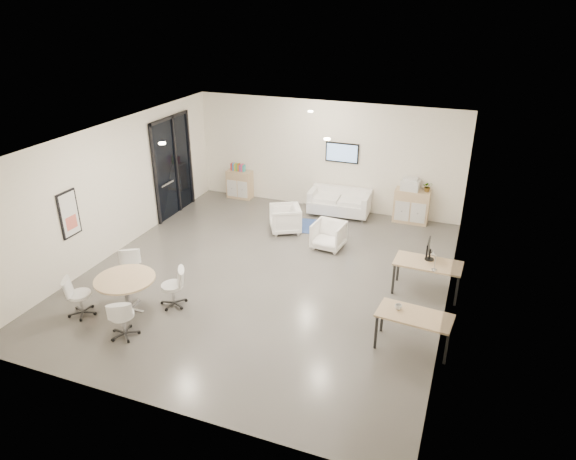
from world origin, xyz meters
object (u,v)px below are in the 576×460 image
(sideboard_right, at_px, (411,206))
(armchair_right, at_px, (329,234))
(armchair_left, at_px, (285,218))
(round_table, at_px, (125,282))
(loveseat, at_px, (340,203))
(desk_front, at_px, (414,318))
(desk_rear, at_px, (428,266))
(sideboard_left, at_px, (240,184))

(sideboard_right, xyz_separation_m, armchair_right, (-1.71, -2.42, -0.09))
(sideboard_right, distance_m, armchair_left, 3.62)
(armchair_left, bearing_deg, round_table, -47.25)
(sideboard_right, height_order, loveseat, sideboard_right)
(desk_front, relative_size, round_table, 1.14)
(loveseat, height_order, desk_front, loveseat)
(sideboard_right, bearing_deg, loveseat, -174.78)
(round_table, bearing_deg, desk_front, 8.35)
(armchair_left, distance_m, armchair_right, 1.49)
(desk_rear, height_order, desk_front, desk_rear)
(loveseat, relative_size, round_table, 1.48)
(armchair_left, bearing_deg, sideboard_right, 92.90)
(sideboard_right, xyz_separation_m, armchair_left, (-3.09, -1.87, -0.07))
(armchair_right, relative_size, desk_front, 0.55)
(armchair_right, relative_size, desk_rear, 0.54)
(sideboard_left, relative_size, armchair_right, 1.15)
(loveseat, relative_size, desk_front, 1.29)
(armchair_right, bearing_deg, desk_front, -46.72)
(armchair_right, distance_m, desk_rear, 2.93)
(desk_rear, distance_m, desk_front, 2.02)
(round_table, bearing_deg, sideboard_right, 54.44)
(sideboard_left, xyz_separation_m, loveseat, (3.33, -0.21, -0.08))
(sideboard_right, relative_size, desk_front, 0.69)
(loveseat, bearing_deg, desk_front, -64.86)
(armchair_left, height_order, armchair_right, armchair_left)
(sideboard_left, bearing_deg, armchair_right, -33.72)
(loveseat, relative_size, armchair_right, 2.33)
(sideboard_left, xyz_separation_m, desk_rear, (6.25, -3.78, 0.22))
(desk_front, bearing_deg, round_table, -166.28)
(desk_rear, distance_m, round_table, 6.28)
(armchair_left, relative_size, desk_rear, 0.57)
(sideboard_left, relative_size, round_table, 0.73)
(sideboard_left, xyz_separation_m, armchair_right, (3.66, -2.44, -0.06))
(desk_front, bearing_deg, sideboard_right, 104.21)
(loveseat, distance_m, round_table, 6.95)
(armchair_right, bearing_deg, armchair_left, 164.17)
(sideboard_right, height_order, armchair_left, sideboard_right)
(loveseat, bearing_deg, armchair_right, -84.18)
(desk_rear, bearing_deg, loveseat, 131.43)
(desk_front, height_order, round_table, round_table)
(sideboard_left, distance_m, armchair_right, 4.40)
(desk_rear, bearing_deg, sideboard_right, 105.41)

